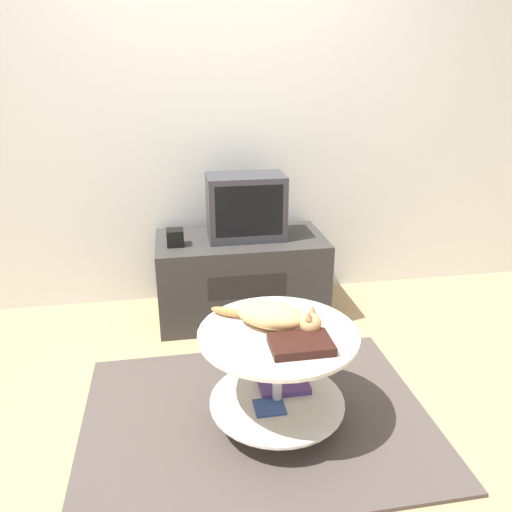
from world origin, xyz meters
TOP-DOWN VIEW (x-y plane):
  - ground_plane at (0.00, 0.00)m, footprint 12.00×12.00m
  - wall_back at (0.00, 1.47)m, footprint 8.00×0.05m
  - rug at (0.00, 0.00)m, footprint 1.65×1.23m
  - tv_stand at (0.08, 1.10)m, footprint 1.09×0.57m
  - tv at (0.12, 1.09)m, footprint 0.49×0.29m
  - speaker at (-0.33, 1.02)m, footprint 0.10×0.10m
  - coffee_table at (0.09, -0.05)m, footprint 0.71×0.71m
  - dvd_box at (0.15, -0.21)m, footprint 0.26×0.18m
  - cat at (0.08, -0.01)m, footprint 0.47×0.34m

SIDE VIEW (x-z plane):
  - ground_plane at x=0.00m, z-range 0.00..0.00m
  - rug at x=0.00m, z-range 0.00..0.02m
  - tv_stand at x=0.08m, z-range 0.00..0.55m
  - coffee_table at x=0.09m, z-range 0.08..0.57m
  - dvd_box at x=0.15m, z-range 0.51..0.55m
  - cat at x=0.08m, z-range 0.50..0.63m
  - speaker at x=-0.33m, z-range 0.55..0.66m
  - tv at x=0.12m, z-range 0.55..0.96m
  - wall_back at x=0.00m, z-range 0.00..2.60m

